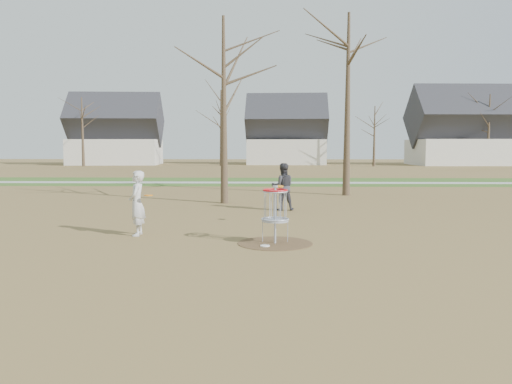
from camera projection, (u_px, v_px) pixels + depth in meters
ground at (275, 243)px, 11.94m from camera, size 160.00×160.00×0.00m
green_band at (272, 182)px, 32.84m from camera, size 160.00×8.00×0.01m
footpath at (272, 183)px, 31.85m from camera, size 160.00×1.50×0.01m
dirt_circle at (275, 243)px, 11.94m from camera, size 1.80×1.80×0.01m
player_standing at (137, 203)px, 12.93m from camera, size 0.45×0.65×1.69m
player_throwing at (283, 187)px, 18.08m from camera, size 0.89×0.73×1.72m
disc_grounded at (265, 246)px, 11.55m from camera, size 0.22×0.22×0.02m
discs_in_play at (222, 190)px, 13.79m from camera, size 3.62×2.35×0.11m
disc_golf_basket at (275, 206)px, 11.86m from camera, size 0.64×0.64×1.35m
bare_trees at (291, 114)px, 47.03m from camera, size 52.62×44.98×9.00m
houses_row at (305, 137)px, 63.82m from camera, size 56.51×10.01×7.26m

